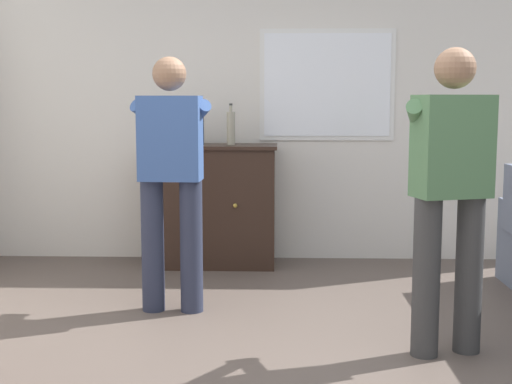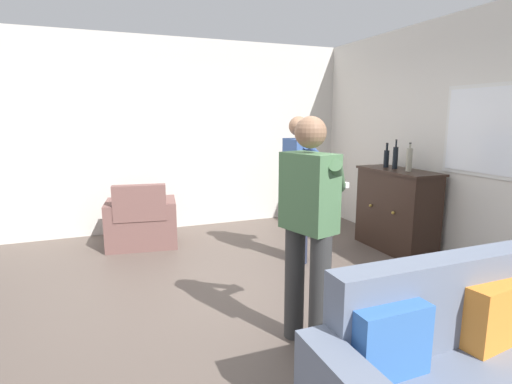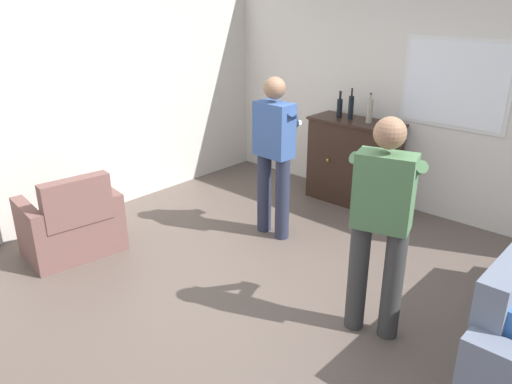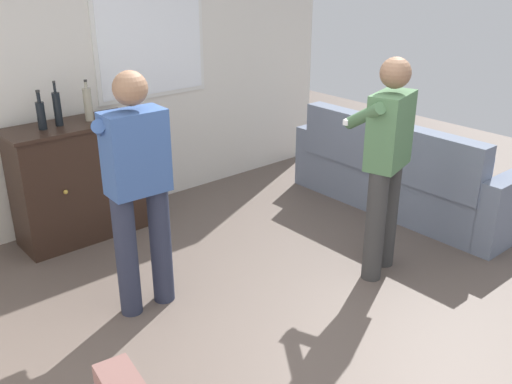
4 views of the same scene
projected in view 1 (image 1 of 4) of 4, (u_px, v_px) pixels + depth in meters
The scene contains 8 objects.
ground at pixel (273, 365), 3.80m from camera, with size 10.40×10.40×0.00m, color brown.
wall_back_with_window at pixel (277, 100), 6.25m from camera, with size 5.20×0.15×2.80m.
sideboard_cabinet at pixel (212, 205), 6.03m from camera, with size 1.10×0.49×1.03m.
bottle_wine_green at pixel (200, 128), 5.96m from camera, with size 0.06×0.06×0.37m.
bottle_liquor_amber at pixel (183, 130), 5.95m from camera, with size 0.07×0.07×0.32m.
bottle_spirits_clear at pixel (231, 128), 5.94m from camera, with size 0.07×0.07×0.34m.
person_standing_left at pixel (171, 171), 4.67m from camera, with size 0.56×0.48×1.68m.
person_standing_right at pixel (450, 186), 3.86m from camera, with size 0.54×0.52×1.68m.
Camera 1 is at (0.02, -3.65, 1.40)m, focal length 50.00 mm.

